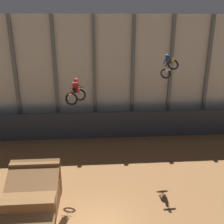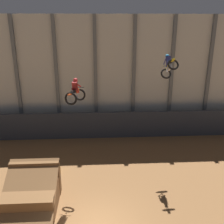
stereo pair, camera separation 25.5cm
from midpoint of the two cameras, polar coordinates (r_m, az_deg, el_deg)
The scene contains 6 objects.
arena_back_wall at distance 23.37m, azimuth -3.29°, elevation 7.65°, with size 32.00×0.40×10.48m.
lower_barrier at distance 23.20m, azimuth -3.10°, elevation -2.89°, with size 31.36×0.20×2.39m.
dirt_ramp at distance 15.98m, azimuth -16.49°, elevation -16.45°, with size 2.86×4.20×2.34m.
rider_bike_left_air at distance 15.28m, azimuth -7.50°, elevation 4.18°, with size 1.16×1.79×1.51m.
rider_bike_right_air at distance 17.59m, azimuth 12.70°, elevation 9.76°, with size 0.88×1.75×1.67m.
hay_bale_trackside at distance 18.77m, azimuth -12.37°, elevation -12.15°, with size 1.07×0.94×0.57m.
Camera 2 is at (0.16, -10.54, 9.91)m, focal length 42.00 mm.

